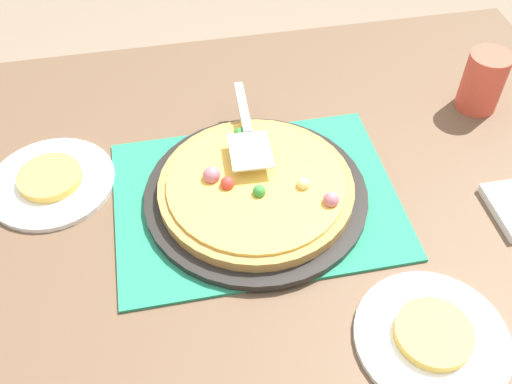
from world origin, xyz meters
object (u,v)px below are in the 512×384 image
pizza_pan (256,195)px  plate_far_right (432,338)px  pizza_server (248,132)px  served_slice_right (434,334)px  served_slice_left (50,177)px  pizza (256,186)px  cup_far (483,81)px  plate_near_left (52,182)px

pizza_pan → plate_far_right: bearing=-58.0°
pizza_pan → pizza_server: bearing=87.1°
pizza_pan → served_slice_right: (0.19, -0.31, 0.01)m
pizza_pan → served_slice_left: (-0.35, 0.11, 0.01)m
pizza_pan → served_slice_left: 0.36m
pizza → cup_far: bearing=18.6°
served_slice_right → pizza_server: 0.45m
plate_near_left → served_slice_left: size_ratio=2.00×
plate_near_left → served_slice_left: served_slice_left is taller
cup_far → served_slice_left: bearing=-176.0°
pizza → served_slice_right: pizza is taller
pizza_pan → pizza_server: pizza_server is taller
served_slice_right → cup_far: bearing=58.4°
pizza_pan → pizza_server: size_ratio=1.64×
served_slice_left → pizza_server: size_ratio=0.47×
served_slice_left → cup_far: bearing=4.0°
pizza → plate_far_right: pizza is taller
plate_near_left → served_slice_right: served_slice_right is taller
plate_far_right → pizza: bearing=121.9°
cup_far → pizza_server: size_ratio=0.52×
plate_far_right → served_slice_left: size_ratio=2.00×
pizza → pizza_server: 0.10m
plate_far_right → served_slice_right: served_slice_right is taller
plate_near_left → served_slice_left: bearing=0.0°
pizza_pan → pizza: size_ratio=1.15×
plate_near_left → pizza_server: size_ratio=0.95×
served_slice_right → pizza_pan: bearing=122.0°
served_slice_left → pizza_server: pizza_server is taller
served_slice_left → served_slice_right: size_ratio=1.00×
served_slice_left → pizza_server: bearing=-1.2°
pizza_pan → pizza: pizza is taller
plate_far_right → cup_far: bearing=58.4°
plate_near_left → pizza_server: bearing=-1.2°
pizza_pan → cup_far: cup_far is taller
plate_near_left → plate_far_right: bearing=-37.5°
served_slice_left → served_slice_right: 0.68m
pizza → plate_far_right: (0.19, -0.31, -0.03)m
plate_near_left → served_slice_left: (0.00, 0.00, 0.01)m
pizza_pan → cup_far: size_ratio=3.17×
cup_far → pizza_server: 0.48m
pizza_pan → cup_far: bearing=18.7°
pizza_pan → plate_near_left: bearing=163.1°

